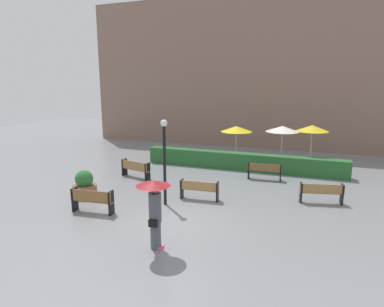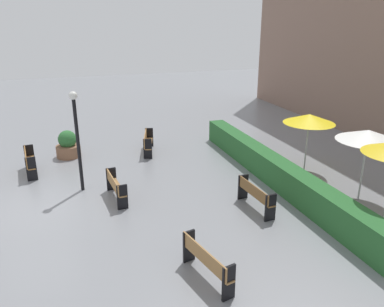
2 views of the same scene
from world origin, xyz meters
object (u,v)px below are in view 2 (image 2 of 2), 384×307
(bench_back_row, at_px, (255,194))
(patio_umbrella_white, at_px, (368,135))
(bench_mid_center, at_px, (115,186))
(bench_near_left, at_px, (29,160))
(planter_pot, at_px, (68,146))
(bench_far_left, at_px, (147,141))
(lamp_post, at_px, (77,131))
(patio_umbrella_yellow, at_px, (309,119))
(bench_far_right, at_px, (206,260))

(bench_back_row, height_order, patio_umbrella_white, patio_umbrella_white)
(bench_mid_center, height_order, bench_near_left, bench_near_left)
(bench_mid_center, height_order, planter_pot, planter_pot)
(bench_mid_center, bearing_deg, bench_far_left, 154.73)
(lamp_post, bearing_deg, bench_mid_center, 42.04)
(bench_mid_center, bearing_deg, bench_back_row, 62.31)
(bench_far_left, bearing_deg, lamp_post, -43.67)
(bench_back_row, bearing_deg, patio_umbrella_yellow, 124.22)
(bench_far_right, bearing_deg, lamp_post, -158.25)
(patio_umbrella_yellow, height_order, patio_umbrella_white, patio_umbrella_white)
(bench_far_right, relative_size, bench_far_left, 0.96)
(bench_far_right, distance_m, patio_umbrella_yellow, 8.15)
(lamp_post, bearing_deg, bench_far_right, 21.75)
(bench_far_right, xyz_separation_m, patio_umbrella_yellow, (-5.11, 6.15, 1.61))
(bench_back_row, xyz_separation_m, patio_umbrella_yellow, (-2.35, 3.45, 1.60))
(bench_mid_center, distance_m, patio_umbrella_yellow, 7.71)
(lamp_post, relative_size, patio_umbrella_white, 1.46)
(bench_back_row, xyz_separation_m, patio_umbrella_white, (0.43, 3.71, 1.71))
(bench_back_row, bearing_deg, bench_far_right, -44.36)
(bench_far_right, xyz_separation_m, bench_far_left, (-9.25, 0.67, 0.01))
(bench_far_right, height_order, bench_near_left, bench_near_left)
(bench_back_row, height_order, bench_mid_center, bench_back_row)
(lamp_post, height_order, patio_umbrella_white, lamp_post)
(bench_mid_center, bearing_deg, patio_umbrella_white, 71.74)
(bench_mid_center, relative_size, patio_umbrella_white, 0.71)
(bench_near_left, height_order, planter_pot, planter_pot)
(bench_mid_center, bearing_deg, bench_far_right, 15.80)
(bench_mid_center, distance_m, bench_near_left, 4.42)
(bench_back_row, relative_size, patio_umbrella_white, 0.73)
(bench_far_right, distance_m, lamp_post, 6.71)
(bench_mid_center, xyz_separation_m, bench_near_left, (-3.36, -2.86, 0.05))
(planter_pot, bearing_deg, bench_far_left, 80.92)
(bench_far_left, bearing_deg, bench_near_left, -78.63)
(bench_mid_center, distance_m, patio_umbrella_white, 8.39)
(bench_far_right, relative_size, planter_pot, 1.49)
(bench_near_left, bearing_deg, bench_far_right, 27.21)
(bench_far_right, height_order, patio_umbrella_yellow, patio_umbrella_yellow)
(bench_mid_center, relative_size, lamp_post, 0.49)
(planter_pot, xyz_separation_m, patio_umbrella_yellow, (4.69, 8.90, 1.62))
(bench_far_right, bearing_deg, bench_far_left, 175.87)
(bench_near_left, bearing_deg, bench_far_left, 101.37)
(bench_back_row, distance_m, lamp_post, 6.29)
(lamp_post, distance_m, patio_umbrella_white, 9.57)
(planter_pot, bearing_deg, patio_umbrella_white, 50.82)
(bench_far_right, relative_size, lamp_post, 0.50)
(planter_pot, bearing_deg, patio_umbrella_yellow, 62.20)
(planter_pot, xyz_separation_m, patio_umbrella_white, (7.47, 9.17, 1.72))
(bench_back_row, height_order, lamp_post, lamp_post)
(patio_umbrella_white, bearing_deg, bench_near_left, -119.11)
(lamp_post, bearing_deg, bench_back_row, 57.32)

